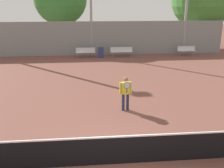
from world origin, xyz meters
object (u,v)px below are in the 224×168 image
at_px(tennis_net, 112,150).
at_px(bench_courtside_far, 86,51).
at_px(tennis_player, 126,92).
at_px(bench_adjacent_court, 186,50).
at_px(bench_courtside_near, 121,51).
at_px(trash_bin, 101,53).

bearing_deg(tennis_net, bench_courtside_far, 92.88).
relative_size(tennis_player, bench_adjacent_court, 0.97).
height_order(bench_courtside_far, bench_adjacent_court, same).
relative_size(bench_courtside_near, bench_courtside_far, 1.16).
bearing_deg(bench_courtside_near, bench_courtside_far, -179.99).
height_order(bench_adjacent_court, trash_bin, trash_bin).
bearing_deg(tennis_player, tennis_net, -107.66).
height_order(bench_courtside_near, trash_bin, trash_bin).
xyz_separation_m(tennis_player, trash_bin, (-0.50, 12.35, -0.47)).
bearing_deg(bench_adjacent_court, trash_bin, -178.17).
height_order(bench_courtside_near, bench_adjacent_court, same).
relative_size(bench_adjacent_court, trash_bin, 1.80).
relative_size(tennis_net, bench_courtside_near, 5.98).
bearing_deg(tennis_player, bench_courtside_near, 79.61).
bearing_deg(bench_courtside_near, tennis_net, -98.44).
bearing_deg(bench_adjacent_court, bench_courtside_near, 179.99).
xyz_separation_m(bench_courtside_far, trash_bin, (1.40, -0.26, -0.09)).
xyz_separation_m(tennis_net, bench_adjacent_court, (8.79, 16.89, 0.05)).
height_order(tennis_net, tennis_player, tennis_player).
bearing_deg(bench_adjacent_court, bench_courtside_far, 180.00).
xyz_separation_m(bench_courtside_near, trash_bin, (-1.95, -0.26, -0.09)).
distance_m(tennis_net, bench_courtside_far, 16.92).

